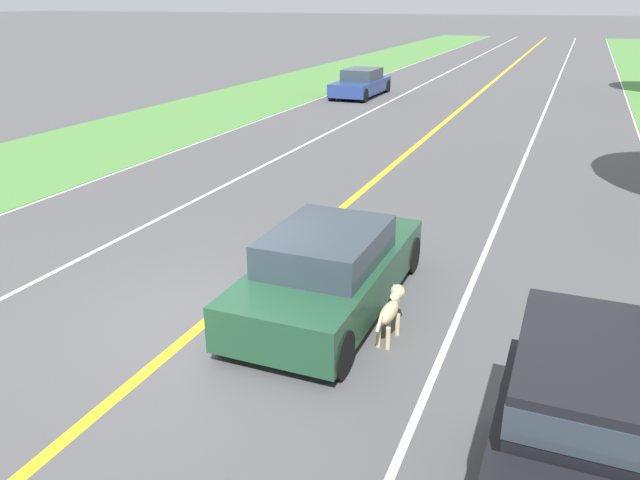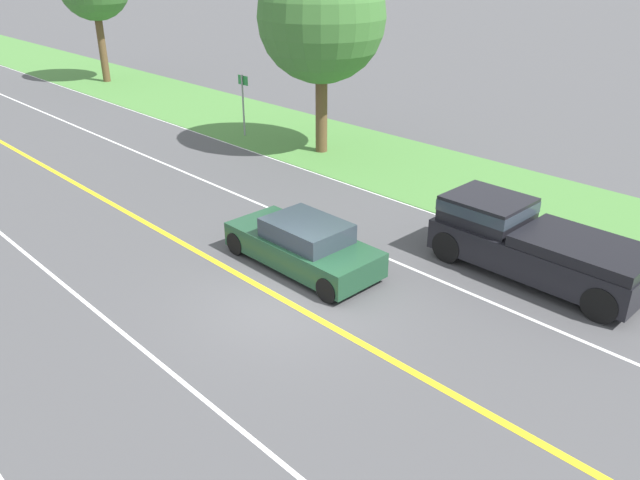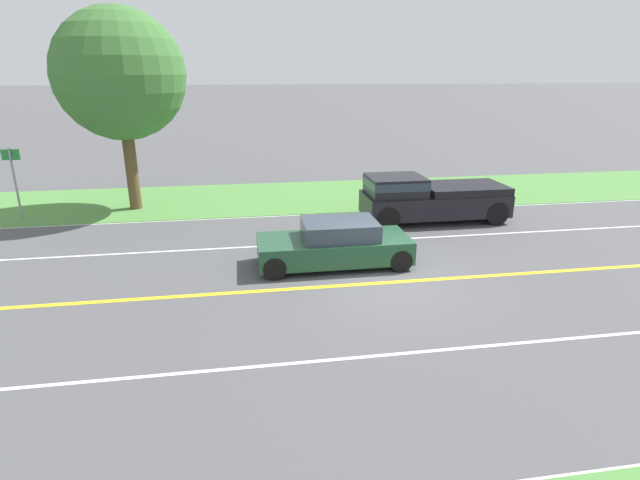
{
  "view_description": "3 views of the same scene",
  "coord_description": "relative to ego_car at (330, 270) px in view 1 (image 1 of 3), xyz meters",
  "views": [
    {
      "loc": [
        4.74,
        -7.15,
        4.56
      ],
      "look_at": [
        1.43,
        0.97,
        1.16
      ],
      "focal_mm": 35.0,
      "sensor_mm": 36.0,
      "label": 1
    },
    {
      "loc": [
        -8.45,
        -9.8,
        7.78
      ],
      "look_at": [
        1.46,
        0.36,
        1.04
      ],
      "focal_mm": 35.0,
      "sensor_mm": 36.0,
      "label": 2
    },
    {
      "loc": [
        -11.94,
        3.71,
        5.45
      ],
      "look_at": [
        1.63,
        1.51,
        0.76
      ],
      "focal_mm": 28.0,
      "sensor_mm": 36.0,
      "label": 3
    }
  ],
  "objects": [
    {
      "name": "lane_dash_oncoming",
      "position": [
        -5.05,
        -1.08,
        -0.63
      ],
      "size": [
        0.1,
        160.0,
        0.01
      ],
      "primitive_type": "cube",
      "color": "white",
      "rests_on": "ground"
    },
    {
      "name": "ground_plane",
      "position": [
        -1.55,
        -1.08,
        -0.63
      ],
      "size": [
        400.0,
        400.0,
        0.0
      ],
      "primitive_type": "plane",
      "color": "#4C4C4F"
    },
    {
      "name": "ego_car",
      "position": [
        0.0,
        0.0,
        0.0
      ],
      "size": [
        1.85,
        4.41,
        1.34
      ],
      "color": "#1E472D",
      "rests_on": "ground"
    },
    {
      "name": "dog",
      "position": [
        1.16,
        -0.58,
        -0.17
      ],
      "size": [
        0.23,
        1.09,
        0.74
      ],
      "rotation": [
        0.0,
        0.0,
        -0.04
      ],
      "color": "#D1B784",
      "rests_on": "ground"
    },
    {
      "name": "centre_divider_line",
      "position": [
        -1.55,
        -1.08,
        -0.63
      ],
      "size": [
        0.18,
        160.0,
        0.01
      ],
      "primitive_type": "cube",
      "color": "yellow",
      "rests_on": "ground"
    },
    {
      "name": "oncoming_car",
      "position": [
        -6.9,
        21.92,
        -0.01
      ],
      "size": [
        1.85,
        4.55,
        1.33
      ],
      "rotation": [
        0.0,
        0.0,
        3.14
      ],
      "color": "navy",
      "rests_on": "ground"
    },
    {
      "name": "lane_dash_same_dir",
      "position": [
        1.95,
        -1.08,
        -0.63
      ],
      "size": [
        0.1,
        160.0,
        0.01
      ],
      "primitive_type": "cube",
      "color": "white",
      "rests_on": "ground"
    }
  ]
}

